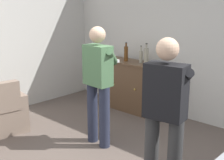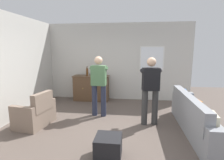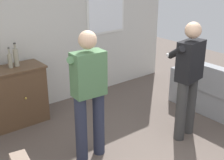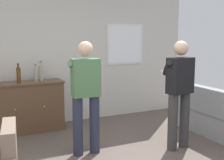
{
  "view_description": "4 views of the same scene",
  "coord_description": "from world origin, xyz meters",
  "px_view_note": "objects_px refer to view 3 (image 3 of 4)",
  "views": [
    {
      "loc": [
        2.56,
        -2.06,
        2.02
      ],
      "look_at": [
        0.03,
        0.67,
        1.06
      ],
      "focal_mm": 50.0,
      "sensor_mm": 36.0,
      "label": 1
    },
    {
      "loc": [
        0.54,
        -3.82,
        1.87
      ],
      "look_at": [
        -0.01,
        0.64,
        1.07
      ],
      "focal_mm": 28.0,
      "sensor_mm": 36.0,
      "label": 2
    },
    {
      "loc": [
        -2.35,
        -2.07,
        2.44
      ],
      "look_at": [
        -0.24,
        0.6,
        1.11
      ],
      "focal_mm": 50.0,
      "sensor_mm": 36.0,
      "label": 3
    },
    {
      "loc": [
        -2.02,
        -3.33,
        1.81
      ],
      "look_at": [
        -0.11,
        0.57,
        1.14
      ],
      "focal_mm": 50.0,
      "sensor_mm": 36.0,
      "label": 4
    }
  ],
  "objects_px": {
    "person_standing_right": "(188,76)",
    "sideboard_cabinet": "(4,99)",
    "bottle_spirits_clear": "(16,57)",
    "person_standing_left": "(89,90)",
    "bottle_liquor_amber": "(10,60)"
  },
  "relations": [
    {
      "from": "sideboard_cabinet",
      "to": "bottle_liquor_amber",
      "type": "relative_size",
      "value": 4.18
    },
    {
      "from": "bottle_spirits_clear",
      "to": "person_standing_right",
      "type": "relative_size",
      "value": 0.21
    },
    {
      "from": "bottle_liquor_amber",
      "to": "person_standing_left",
      "type": "distance_m",
      "value": 1.52
    },
    {
      "from": "bottle_spirits_clear",
      "to": "person_standing_left",
      "type": "xyz_separation_m",
      "value": [
        0.3,
        -1.48,
        -0.13
      ]
    },
    {
      "from": "bottle_spirits_clear",
      "to": "person_standing_left",
      "type": "bearing_deg",
      "value": -78.64
    },
    {
      "from": "person_standing_right",
      "to": "sideboard_cabinet",
      "type": "bearing_deg",
      "value": 136.19
    },
    {
      "from": "sideboard_cabinet",
      "to": "bottle_spirits_clear",
      "type": "bearing_deg",
      "value": 8.07
    },
    {
      "from": "bottle_liquor_amber",
      "to": "bottle_spirits_clear",
      "type": "height_order",
      "value": "bottle_spirits_clear"
    },
    {
      "from": "sideboard_cabinet",
      "to": "bottle_spirits_clear",
      "type": "relative_size",
      "value": 3.6
    },
    {
      "from": "bottle_spirits_clear",
      "to": "person_standing_left",
      "type": "distance_m",
      "value": 1.52
    },
    {
      "from": "bottle_liquor_amber",
      "to": "person_standing_left",
      "type": "xyz_separation_m",
      "value": [
        0.4,
        -1.46,
        -0.1
      ]
    },
    {
      "from": "person_standing_left",
      "to": "bottle_liquor_amber",
      "type": "bearing_deg",
      "value": 105.36
    },
    {
      "from": "bottle_spirits_clear",
      "to": "person_standing_right",
      "type": "distance_m",
      "value": 2.54
    },
    {
      "from": "sideboard_cabinet",
      "to": "bottle_spirits_clear",
      "type": "distance_m",
      "value": 0.67
    },
    {
      "from": "sideboard_cabinet",
      "to": "person_standing_left",
      "type": "height_order",
      "value": "person_standing_left"
    }
  ]
}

